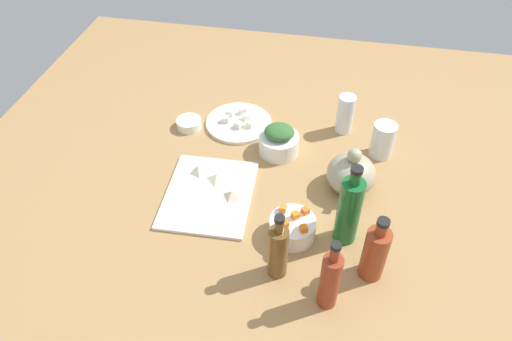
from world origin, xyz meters
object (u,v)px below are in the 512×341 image
Objects in this scene: bottle_1 at (349,210)px; bottle_2 at (330,280)px; bowl_greens at (279,144)px; bowl_carrots at (292,228)px; cutting_board at (209,194)px; drinking_glass_1 at (383,140)px; drinking_glass_0 at (345,114)px; bottle_0 at (375,253)px; plate_tofu at (239,123)px; bowl_small_side at (189,124)px; teapot at (351,173)px; bottle_3 at (278,251)px.

bottle_1 is 1.15× the size of bottle_2.
bottle_2 is (52.35, 20.17, 5.97)cm from bowl_greens.
cutting_board is at bearing -110.86° from bowl_carrots.
drinking_glass_0 is at bearing -129.17° from drinking_glass_1.
bottle_0 is 0.92× the size of bottle_2.
bowl_carrots is (45.15, 25.12, 2.37)cm from plate_tofu.
bottle_2 is at bearing -8.19° from bottle_1.
bottle_2 is 1.63× the size of drinking_glass_0.
bottle_2 is (58.97, 52.53, 7.60)cm from bowl_small_side.
bottle_1 is at bearing 55.53° from bowl_small_side.
bowl_greens is 0.58× the size of bottle_2.
bowl_greens is 0.50× the size of bottle_1.
bowl_carrots is 57.84cm from bowl_small_side.
bowl_greens is 32.96cm from drinking_glass_1.
cutting_board is at bearing -59.91° from drinking_glass_1.
drinking_glass_1 is (10.22, 12.54, -0.91)cm from drinking_glass_0.
drinking_glass_0 reaches higher than bowl_greens.
bottle_2 is 67.66cm from drinking_glass_0.
bowl_small_side is at bearing -138.30° from bottle_2.
bowl_small_side is 79.65cm from bottle_0.
drinking_glass_1 is (-28.70, 49.53, 5.43)cm from cutting_board.
plate_tofu is (-35.16, 1.10, 0.10)cm from cutting_board.
teapot is at bearing 175.32° from bottle_2.
bottle_1 reaches higher than cutting_board.
bowl_carrots is 22.59cm from bottle_2.
bottle_1 is 2.17× the size of drinking_glass_1.
plate_tofu is 73.88cm from bottle_2.
bottle_2 reaches higher than teapot.
bottle_3 is at bearing 21.78° from plate_tofu.
bowl_small_side is at bearing -108.58° from teapot.
bowl_carrots is 23.44cm from bottle_0.
plate_tofu is at bearing -120.97° from teapot.
bottle_2 reaches higher than cutting_board.
bottle_1 is 21.86cm from bottle_3.
drinking_glass_1 is (-5.05, 32.45, 2.74)cm from bowl_greens.
bottle_2 reaches higher than bottle_0.
bowl_small_side reaches higher than cutting_board.
bottle_0 is 14.51cm from bottle_2.
bottle_1 reaches higher than drinking_glass_0.
drinking_glass_0 is at bearing 167.58° from bowl_carrots.
bottle_2 is 14.56cm from bottle_3.
plate_tofu is at bearing 106.63° from bowl_small_side.
teapot is 19.41cm from drinking_glass_1.
plate_tofu is 1.08× the size of bottle_3.
cutting_board is at bearing 26.81° from bowl_small_side.
bowl_carrots is at bearing 45.88° from bowl_small_side.
bottle_0 is at bearing 68.82° from cutting_board.
bowl_greens is 33.08cm from bowl_small_side.
cutting_board is at bearing -111.18° from bottle_0.
teapot is 37.80cm from bottle_3.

